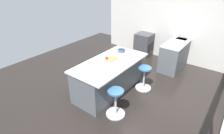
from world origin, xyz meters
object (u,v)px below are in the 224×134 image
at_px(cutting_board, 111,59).
at_px(apple_red, 107,58).
at_px(stool_by_window, 144,79).
at_px(stool_middle, 116,103).
at_px(oven_range, 144,45).
at_px(fruit_bowl, 121,50).
at_px(kitchen_island, 109,76).

distance_m(cutting_board, apple_red, 0.13).
relative_size(stool_by_window, stool_middle, 1.00).
height_order(oven_range, stool_by_window, oven_range).
distance_m(stool_by_window, stool_middle, 1.33).
bearing_deg(cutting_board, oven_range, -171.35).
relative_size(oven_range, fruit_bowl, 3.85).
height_order(kitchen_island, stool_middle, kitchen_island).
relative_size(stool_by_window, fruit_bowl, 2.92).
xyz_separation_m(stool_middle, fruit_bowl, (-1.37, -0.81, 0.63)).
height_order(stool_by_window, apple_red, apple_red).
relative_size(stool_middle, apple_red, 9.02).
bearing_deg(stool_middle, cutting_board, -137.59).
distance_m(oven_range, stool_by_window, 2.37).
height_order(stool_middle, fruit_bowl, fruit_bowl).
bearing_deg(stool_by_window, kitchen_island, -46.55).
bearing_deg(oven_range, stool_by_window, 28.47).
xyz_separation_m(stool_by_window, apple_red, (0.63, -0.81, 0.65)).
height_order(kitchen_island, fruit_bowl, fruit_bowl).
relative_size(stool_by_window, cutting_board, 1.86).
bearing_deg(kitchen_island, stool_by_window, 133.45).
bearing_deg(stool_middle, apple_red, -130.91).
distance_m(oven_range, fruit_bowl, 2.12).
xyz_separation_m(oven_range, stool_by_window, (2.08, 1.13, -0.13)).
bearing_deg(apple_red, oven_range, -173.32).
bearing_deg(apple_red, stool_middle, 49.09).
bearing_deg(kitchen_island, apple_red, -108.39).
height_order(oven_range, apple_red, apple_red).
xyz_separation_m(stool_middle, cutting_board, (-0.80, -0.73, 0.60)).
relative_size(cutting_board, apple_red, 4.86).
height_order(kitchen_island, apple_red, apple_red).
bearing_deg(cutting_board, stool_by_window, 126.17).
distance_m(stool_middle, apple_red, 1.25).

